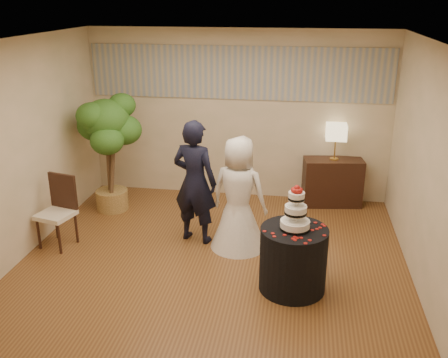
% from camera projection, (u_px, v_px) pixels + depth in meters
% --- Properties ---
extents(floor, '(5.00, 5.00, 0.00)m').
position_uv_depth(floor, '(212.00, 265.00, 6.44)').
color(floor, brown).
rests_on(floor, ground).
extents(ceiling, '(5.00, 5.00, 0.00)m').
position_uv_depth(ceiling, '(209.00, 42.00, 5.46)').
color(ceiling, white).
rests_on(ceiling, wall_back).
extents(wall_back, '(5.00, 0.06, 2.80)m').
position_uv_depth(wall_back, '(238.00, 115.00, 8.27)').
color(wall_back, beige).
rests_on(wall_back, ground).
extents(wall_front, '(5.00, 0.06, 2.80)m').
position_uv_depth(wall_front, '(148.00, 270.00, 3.64)').
color(wall_front, beige).
rests_on(wall_front, ground).
extents(wall_left, '(0.06, 5.00, 2.80)m').
position_uv_depth(wall_left, '(17.00, 153.00, 6.32)').
color(wall_left, beige).
rests_on(wall_left, ground).
extents(wall_right, '(0.06, 5.00, 2.80)m').
position_uv_depth(wall_right, '(430.00, 174.00, 5.58)').
color(wall_right, beige).
rests_on(wall_right, ground).
extents(mural_border, '(4.90, 0.02, 0.85)m').
position_uv_depth(mural_border, '(238.00, 73.00, 8.00)').
color(mural_border, '#9B9C94').
rests_on(mural_border, wall_back).
extents(groom, '(0.72, 0.56, 1.75)m').
position_uv_depth(groom, '(195.00, 182.00, 6.82)').
color(groom, black).
rests_on(groom, floor).
extents(bride, '(0.92, 0.92, 1.57)m').
position_uv_depth(bride, '(239.00, 194.00, 6.67)').
color(bride, white).
rests_on(bride, floor).
extents(cake_table, '(0.85, 0.85, 0.78)m').
position_uv_depth(cake_table, '(293.00, 259.00, 5.81)').
color(cake_table, black).
rests_on(cake_table, floor).
extents(wedding_cake, '(0.34, 0.34, 0.54)m').
position_uv_depth(wedding_cake, '(296.00, 207.00, 5.58)').
color(wedding_cake, white).
rests_on(wedding_cake, cake_table).
extents(console, '(0.99, 0.55, 0.78)m').
position_uv_depth(console, '(332.00, 182.00, 8.18)').
color(console, black).
rests_on(console, floor).
extents(table_lamp, '(0.32, 0.32, 0.58)m').
position_uv_depth(table_lamp, '(335.00, 142.00, 7.94)').
color(table_lamp, '#CBB785').
rests_on(table_lamp, console).
extents(ficus_tree, '(1.15, 1.15, 1.90)m').
position_uv_depth(ficus_tree, '(108.00, 153.00, 7.80)').
color(ficus_tree, '#326520').
rests_on(ficus_tree, floor).
extents(side_chair, '(0.56, 0.57, 0.99)m').
position_uv_depth(side_chair, '(55.00, 213.00, 6.78)').
color(side_chair, black).
rests_on(side_chair, floor).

